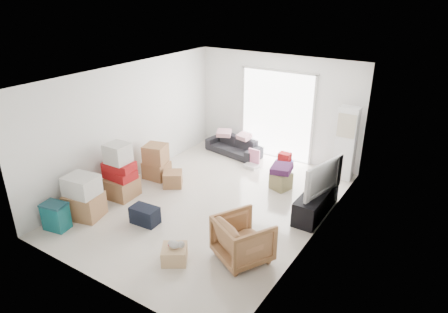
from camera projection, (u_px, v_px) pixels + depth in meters
room_shell at (211, 143)px, 7.95m from camera, size 4.98×6.48×3.18m
sliding_door at (277, 111)px, 10.29m from camera, size 2.10×0.04×2.33m
ac_tower at (346, 144)px, 9.22m from camera, size 0.45×0.30×1.75m
tv_console at (316, 202)px, 7.98m from camera, size 0.44×1.47×0.49m
television at (317, 188)px, 7.86m from camera, size 0.94×1.29×0.15m
sofa at (234, 143)px, 10.79m from camera, size 1.64×0.72×0.62m
pillow_left at (224, 128)px, 10.77m from camera, size 0.52×0.48×0.13m
pillow_right at (244, 132)px, 10.53m from camera, size 0.44×0.38×0.13m
armchair at (243, 237)px, 6.58m from camera, size 1.09×1.07×0.84m
storage_bins at (56, 216)px, 7.46m from camera, size 0.51×0.40×0.53m
box_stack_a at (83, 198)px, 7.80m from camera, size 0.78×0.71×0.88m
box_stack_b at (120, 174)px, 8.51m from camera, size 0.69×0.64×1.22m
box_stack_c at (156, 162)px, 9.40m from camera, size 0.59×0.59×0.84m
loose_box at (173, 179)px, 9.11m from camera, size 0.57×0.57×0.34m
duffel_bag at (145, 215)px, 7.68m from camera, size 0.56×0.36×0.34m
ottoman at (281, 181)px, 8.97m from camera, size 0.49×0.49×0.39m
blanket at (282, 170)px, 8.87m from camera, size 0.48×0.48×0.14m
kids_table at (284, 160)px, 9.52m from camera, size 0.44×0.44×0.58m
toy_walker at (252, 162)px, 10.07m from camera, size 0.35×0.31×0.45m
wood_crate at (174, 254)px, 6.62m from camera, size 0.56×0.56×0.27m
plush_bunny at (176, 244)px, 6.53m from camera, size 0.30×0.17×0.15m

